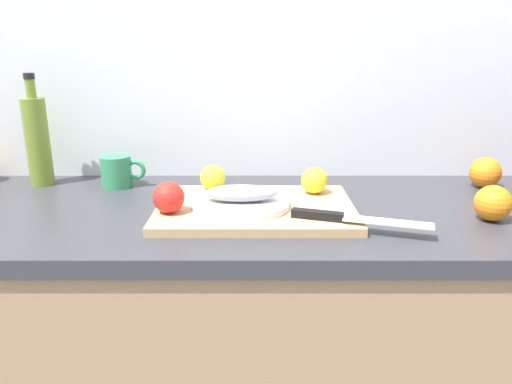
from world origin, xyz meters
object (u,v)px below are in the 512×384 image
at_px(olive_oil_bottle, 38,140).
at_px(coffee_mug_0, 118,171).
at_px(lemon_0, 213,178).
at_px(fish_fillet, 241,193).
at_px(chef_knife, 343,218).
at_px(white_plate, 241,204).
at_px(cutting_board, 256,208).

relative_size(olive_oil_bottle, coffee_mug_0, 2.50).
bearing_deg(lemon_0, fish_fillet, -61.42).
relative_size(fish_fillet, chef_knife, 0.58).
xyz_separation_m(white_plate, coffee_mug_0, (-0.35, 0.24, 0.02)).
height_order(fish_fillet, olive_oil_bottle, olive_oil_bottle).
distance_m(fish_fillet, chef_knife, 0.24).
distance_m(white_plate, chef_knife, 0.24).
height_order(chef_knife, lemon_0, lemon_0).
relative_size(white_plate, chef_knife, 0.78).
height_order(cutting_board, white_plate, white_plate).
distance_m(chef_knife, olive_oil_bottle, 0.86).
height_order(cutting_board, fish_fillet, fish_fillet).
distance_m(cutting_board, coffee_mug_0, 0.44).
relative_size(cutting_board, chef_knife, 1.59).
xyz_separation_m(lemon_0, olive_oil_bottle, (-0.49, 0.12, 0.07)).
height_order(white_plate, fish_fillet, fish_fillet).
relative_size(white_plate, fish_fillet, 1.33).
height_order(white_plate, lemon_0, lemon_0).
bearing_deg(fish_fillet, chef_knife, -24.02).
bearing_deg(cutting_board, olive_oil_bottle, 158.11).
relative_size(fish_fillet, olive_oil_bottle, 0.55).
distance_m(cutting_board, chef_knife, 0.22).
height_order(chef_knife, olive_oil_bottle, olive_oil_bottle).
bearing_deg(lemon_0, white_plate, -61.42).
relative_size(chef_knife, lemon_0, 4.46).
bearing_deg(fish_fillet, coffee_mug_0, 145.69).
relative_size(cutting_board, white_plate, 2.04).
bearing_deg(lemon_0, chef_knife, -38.95).
bearing_deg(cutting_board, coffee_mug_0, 150.18).
xyz_separation_m(chef_knife, lemon_0, (-0.29, 0.24, 0.02)).
xyz_separation_m(cutting_board, white_plate, (-0.03, -0.02, 0.02)).
distance_m(fish_fillet, coffee_mug_0, 0.42).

